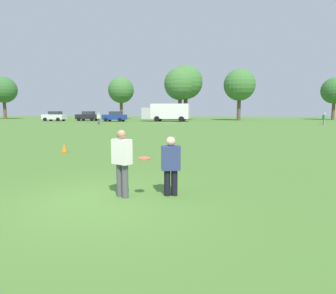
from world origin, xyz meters
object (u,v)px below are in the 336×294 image
at_px(player_defender, 171,163).
at_px(parked_car_center, 115,116).
at_px(frisbee, 145,158).
at_px(box_truck, 167,112).
at_px(player_thrower, 122,160).
at_px(traffic_cone, 64,148).
at_px(bystander_far_jogger, 324,119).
at_px(bystander_field_marshal, 324,117).
at_px(parked_car_mid_left, 88,116).
at_px(bystander_sideline_watcher, 99,118).
at_px(parked_car_near_left, 54,116).

relative_size(player_defender, parked_car_center, 0.35).
bearing_deg(frisbee, player_defender, 33.00).
height_order(frisbee, box_truck, box_truck).
height_order(player_thrower, traffic_cone, player_thrower).
bearing_deg(parked_car_center, traffic_cone, -76.28).
height_order(player_defender, parked_car_center, parked_car_center).
xyz_separation_m(traffic_cone, parked_car_center, (-9.13, 37.40, 0.69)).
relative_size(frisbee, box_truck, 0.03).
relative_size(parked_car_center, bystander_far_jogger, 2.64).
xyz_separation_m(frisbee, parked_car_center, (-14.83, 44.60, -0.08)).
bearing_deg(traffic_cone, bystander_far_jogger, 51.00).
distance_m(frisbee, box_truck, 46.48).
bearing_deg(frisbee, bystander_field_marshal, 64.57).
bearing_deg(parked_car_mid_left, player_defender, -65.19).
bearing_deg(bystander_sideline_watcher, box_truck, 54.92).
bearing_deg(parked_car_near_left, frisbee, -59.41).
xyz_separation_m(traffic_cone, bystander_field_marshal, (25.69, 34.84, 0.73)).
bearing_deg(parked_car_center, box_truck, 9.42).
bearing_deg(parked_car_mid_left, traffic_cone, -69.07).
height_order(player_defender, bystander_far_jogger, bystander_far_jogger).
bearing_deg(parked_car_near_left, parked_car_mid_left, 13.80).
bearing_deg(bystander_far_jogger, traffic_cone, -129.00).
bearing_deg(bystander_field_marshal, traffic_cone, -126.40).
height_order(traffic_cone, bystander_field_marshal, bystander_field_marshal).
xyz_separation_m(bystander_far_jogger, bystander_field_marshal, (2.31, 5.98, 0.05)).
height_order(parked_car_center, bystander_far_jogger, parked_car_center).
bearing_deg(player_defender, traffic_cone, 132.69).
height_order(parked_car_near_left, bystander_sideline_watcher, parked_car_near_left).
relative_size(frisbee, bystander_far_jogger, 0.17).
bearing_deg(frisbee, parked_car_mid_left, 114.03).
height_order(parked_car_mid_left, bystander_far_jogger, parked_car_mid_left).
bearing_deg(bystander_field_marshal, parked_car_near_left, 176.30).
bearing_deg(parked_car_near_left, bystander_far_jogger, -11.47).
height_order(parked_car_center, bystander_field_marshal, parked_car_center).
distance_m(player_defender, parked_car_center, 46.83).
bearing_deg(player_defender, parked_car_mid_left, 114.81).
bearing_deg(parked_car_center, bystander_field_marshal, -4.19).
bearing_deg(parked_car_mid_left, frisbee, -65.97).
bearing_deg(bystander_sideline_watcher, player_defender, -66.72).
relative_size(bystander_far_jogger, bystander_field_marshal, 0.95).
bearing_deg(box_truck, bystander_sideline_watcher, -125.08).
bearing_deg(bystander_field_marshal, frisbee, -115.43).
relative_size(parked_car_mid_left, parked_car_center, 1.00).
height_order(box_truck, bystander_field_marshal, box_truck).
bearing_deg(bystander_sideline_watcher, parked_car_near_left, 139.37).
xyz_separation_m(player_defender, parked_car_mid_left, (-21.33, 46.13, 0.09)).
height_order(parked_car_near_left, bystander_field_marshal, parked_car_near_left).
relative_size(traffic_cone, parked_car_center, 0.11).
xyz_separation_m(player_defender, frisbee, (-0.59, -0.38, 0.17)).
xyz_separation_m(player_thrower, frisbee, (0.59, -0.10, 0.06)).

